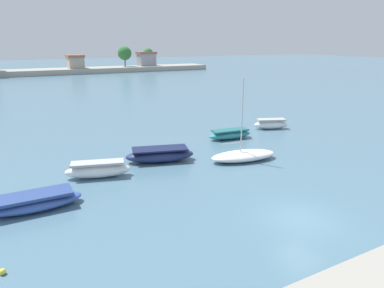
# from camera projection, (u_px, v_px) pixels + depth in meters

# --- Properties ---
(ground_plane) EXTENTS (400.00, 400.00, 0.00)m
(ground_plane) POSITION_uv_depth(u_px,v_px,m) (300.00, 219.00, 18.56)
(ground_plane) COLOR slate
(moored_boat_0) EXTENTS (5.09, 1.94, 0.92)m
(moored_boat_0) POSITION_uv_depth(u_px,v_px,m) (35.00, 202.00, 19.50)
(moored_boat_0) COLOR #3856A8
(moored_boat_0) RESTS_ON ground
(moored_boat_1) EXTENTS (4.66, 2.54, 1.13)m
(moored_boat_1) POSITION_uv_depth(u_px,v_px,m) (98.00, 170.00, 24.13)
(moored_boat_1) COLOR white
(moored_boat_1) RESTS_ON ground
(moored_boat_2) EXTENTS (5.70, 3.38, 1.09)m
(moored_boat_2) POSITION_uv_depth(u_px,v_px,m) (160.00, 155.00, 27.39)
(moored_boat_2) COLOR navy
(moored_boat_2) RESTS_ON ground
(moored_boat_3) EXTENTS (5.70, 2.96, 6.51)m
(moored_boat_3) POSITION_uv_depth(u_px,v_px,m) (243.00, 155.00, 27.62)
(moored_boat_3) COLOR white
(moored_boat_3) RESTS_ON ground
(moored_boat_4) EXTENTS (4.58, 1.89, 0.93)m
(moored_boat_4) POSITION_uv_depth(u_px,v_px,m) (230.00, 134.00, 33.83)
(moored_boat_4) COLOR teal
(moored_boat_4) RESTS_ON ground
(moored_boat_5) EXTENTS (3.95, 2.57, 1.09)m
(moored_boat_5) POSITION_uv_depth(u_px,v_px,m) (271.00, 124.00, 37.77)
(moored_boat_5) COLOR white
(moored_boat_5) RESTS_ON ground
(mooring_buoy_1) EXTENTS (0.26, 0.26, 0.26)m
(mooring_buoy_1) POSITION_uv_depth(u_px,v_px,m) (3.00, 272.00, 14.07)
(mooring_buoy_1) COLOR yellow
(mooring_buoy_1) RESTS_ON ground
(distant_shoreline) EXTENTS (99.60, 10.08, 8.76)m
(distant_shoreline) POSITION_uv_depth(u_px,v_px,m) (53.00, 68.00, 102.10)
(distant_shoreline) COLOR #9E998C
(distant_shoreline) RESTS_ON ground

